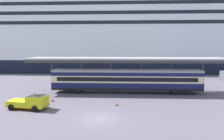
{
  "coord_description": "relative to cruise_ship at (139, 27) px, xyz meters",
  "views": [
    {
      "loc": [
        2.48,
        -21.65,
        7.95
      ],
      "look_at": [
        0.99,
        9.22,
        4.5
      ],
      "focal_mm": 31.99,
      "sensor_mm": 36.0,
      "label": 1
    }
  ],
  "objects": [
    {
      "name": "cruise_ship",
      "position": [
        0.0,
        0.0,
        0.0
      ],
      "size": [
        146.36,
        26.19,
        43.08
      ],
      "color": "black",
      "rests_on": "ground"
    },
    {
      "name": "traffic_cone_mid",
      "position": [
        -6.75,
        -45.7,
        -14.85
      ],
      "size": [
        0.36,
        0.36,
        0.67
      ],
      "color": "black",
      "rests_on": "ground"
    },
    {
      "name": "platform_canopy",
      "position": [
        -5.29,
        -37.28,
        -9.28
      ],
      "size": [
        34.44,
        5.65,
        6.2
      ],
      "color": "#B7B7B7",
      "rests_on": "ground"
    },
    {
      "name": "ground_plane",
      "position": [
        -8.59,
        -50.9,
        -15.18
      ],
      "size": [
        400.0,
        400.0,
        0.0
      ],
      "primitive_type": "plane",
      "color": "slate"
    },
    {
      "name": "traffic_cone_near",
      "position": [
        -16.41,
        -44.0,
        -14.82
      ],
      "size": [
        0.36,
        0.36,
        0.74
      ],
      "color": "black",
      "rests_on": "ground"
    },
    {
      "name": "quay_bollard",
      "position": [
        -16.45,
        -46.89,
        -14.66
      ],
      "size": [
        0.48,
        0.48,
        0.96
      ],
      "color": "black",
      "rests_on": "ground"
    },
    {
      "name": "service_truck",
      "position": [
        -17.82,
        -47.87,
        -14.19
      ],
      "size": [
        5.45,
        2.85,
        2.02
      ],
      "color": "yellow",
      "rests_on": "ground"
    },
    {
      "name": "train_carriage",
      "position": [
        -5.29,
        -37.74,
        -12.86
      ],
      "size": [
        25.98,
        2.81,
        4.11
      ],
      "color": "black",
      "rests_on": "ground"
    }
  ]
}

